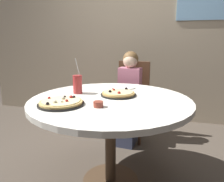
% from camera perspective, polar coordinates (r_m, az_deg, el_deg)
% --- Properties ---
extents(ground_plane, '(8.00, 8.00, 0.00)m').
position_cam_1_polar(ground_plane, '(2.03, -0.39, -22.91)').
color(ground_plane, '#4C4238').
extents(wall_with_window, '(5.20, 0.14, 2.90)m').
position_cam_1_polar(wall_with_window, '(3.34, 7.76, 17.48)').
color(wall_with_window, tan).
rests_on(wall_with_window, ground_plane).
extents(dining_table, '(1.28, 1.28, 0.75)m').
position_cam_1_polar(dining_table, '(1.72, -0.42, -4.93)').
color(dining_table, silver).
rests_on(dining_table, ground_plane).
extents(chair_wooden, '(0.44, 0.44, 0.95)m').
position_cam_1_polar(chair_wooden, '(2.70, 5.32, -1.12)').
color(chair_wooden, brown).
rests_on(chair_wooden, ground_plane).
extents(diner_child, '(0.28, 0.42, 1.08)m').
position_cam_1_polar(diner_child, '(2.55, 4.29, -3.08)').
color(diner_child, '#3F4766').
rests_on(diner_child, ground_plane).
extents(pizza_veggie, '(0.30, 0.30, 0.05)m').
position_cam_1_polar(pizza_veggie, '(1.79, 1.72, -0.68)').
color(pizza_veggie, black).
rests_on(pizza_veggie, dining_table).
extents(pizza_cheese, '(0.33, 0.33, 0.05)m').
position_cam_1_polar(pizza_cheese, '(1.57, -13.48, -3.03)').
color(pizza_cheese, black).
rests_on(pizza_cheese, dining_table).
extents(soda_cup, '(0.08, 0.08, 0.31)m').
position_cam_1_polar(soda_cup, '(1.87, -9.21, 1.81)').
color(soda_cup, '#B73333').
rests_on(soda_cup, dining_table).
extents(sauce_bowl, '(0.07, 0.07, 0.04)m').
position_cam_1_polar(sauce_bowl, '(1.48, -3.68, -3.55)').
color(sauce_bowl, brown).
rests_on(sauce_bowl, dining_table).
extents(plate_small, '(0.18, 0.18, 0.01)m').
position_cam_1_polar(plate_small, '(2.08, 3.72, 0.95)').
color(plate_small, white).
rests_on(plate_small, dining_table).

